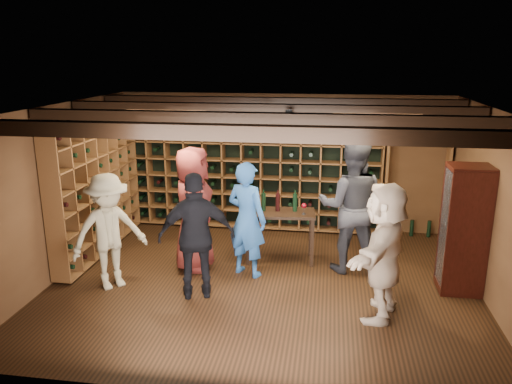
# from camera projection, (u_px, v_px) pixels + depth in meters

# --- Properties ---
(ground) EXTENTS (6.00, 6.00, 0.00)m
(ground) POSITION_uv_depth(u_px,v_px,m) (263.00, 283.00, 7.18)
(ground) COLOR black
(ground) RESTS_ON ground
(room_shell) EXTENTS (6.00, 6.00, 6.00)m
(room_shell) POSITION_uv_depth(u_px,v_px,m) (264.00, 114.00, 6.58)
(room_shell) COLOR brown
(room_shell) RESTS_ON ground
(wine_rack_back) EXTENTS (4.65, 0.30, 2.20)m
(wine_rack_back) POSITION_uv_depth(u_px,v_px,m) (252.00, 169.00, 9.17)
(wine_rack_back) COLOR brown
(wine_rack_back) RESTS_ON ground
(wine_rack_left) EXTENTS (0.30, 2.65, 2.20)m
(wine_rack_left) POSITION_uv_depth(u_px,v_px,m) (97.00, 184.00, 8.06)
(wine_rack_left) COLOR brown
(wine_rack_left) RESTS_ON ground
(crate_shelf) EXTENTS (1.20, 0.32, 2.07)m
(crate_shelf) POSITION_uv_depth(u_px,v_px,m) (419.00, 151.00, 8.62)
(crate_shelf) COLOR brown
(crate_shelf) RESTS_ON ground
(display_cabinet) EXTENTS (0.55, 0.50, 1.75)m
(display_cabinet) POSITION_uv_depth(u_px,v_px,m) (463.00, 232.00, 6.75)
(display_cabinet) COLOR black
(display_cabinet) RESTS_ON ground
(man_blue_shirt) EXTENTS (0.74, 0.63, 1.72)m
(man_blue_shirt) POSITION_uv_depth(u_px,v_px,m) (247.00, 219.00, 7.26)
(man_blue_shirt) COLOR navy
(man_blue_shirt) RESTS_ON ground
(man_grey_suit) EXTENTS (1.00, 0.78, 2.02)m
(man_grey_suit) POSITION_uv_depth(u_px,v_px,m) (351.00, 206.00, 7.38)
(man_grey_suit) COLOR black
(man_grey_suit) RESTS_ON ground
(guest_red_floral) EXTENTS (0.64, 0.95, 1.89)m
(guest_red_floral) POSITION_uv_depth(u_px,v_px,m) (194.00, 209.00, 7.47)
(guest_red_floral) COLOR maroon
(guest_red_floral) RESTS_ON ground
(guest_woman_black) EXTENTS (1.09, 0.70, 1.73)m
(guest_woman_black) POSITION_uv_depth(u_px,v_px,m) (197.00, 236.00, 6.57)
(guest_woman_black) COLOR black
(guest_woman_black) RESTS_ON ground
(guest_khaki) EXTENTS (1.18, 1.17, 1.64)m
(guest_khaki) POSITION_uv_depth(u_px,v_px,m) (109.00, 232.00, 6.87)
(guest_khaki) COLOR gray
(guest_khaki) RESTS_ON ground
(guest_beige) EXTENTS (0.98, 1.69, 1.74)m
(guest_beige) POSITION_uv_depth(u_px,v_px,m) (384.00, 251.00, 6.07)
(guest_beige) COLOR #C1A78E
(guest_beige) RESTS_ON ground
(tasting_table) EXTENTS (1.12, 0.63, 1.09)m
(tasting_table) POSITION_uv_depth(u_px,v_px,m) (280.00, 217.00, 7.80)
(tasting_table) COLOR black
(tasting_table) RESTS_ON ground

